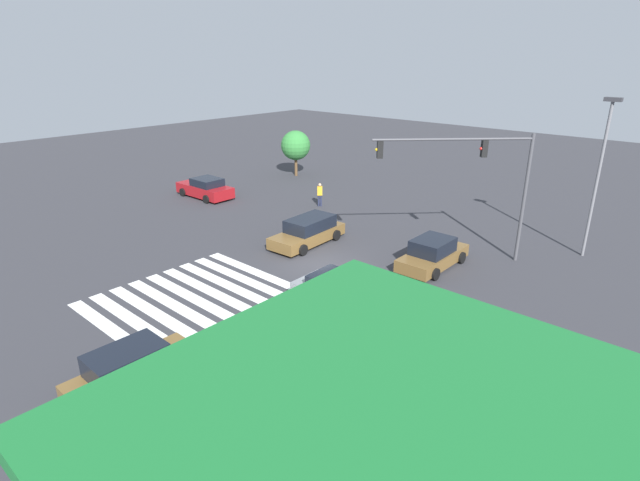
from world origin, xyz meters
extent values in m
plane|color=#333338|center=(0.00, 0.00, 0.00)|extent=(108.58, 108.58, 0.00)
cube|color=silver|center=(0.00, -10.53, 0.00)|extent=(10.57, 0.60, 0.01)
cube|color=silver|center=(0.00, -9.58, 0.00)|extent=(10.57, 0.60, 0.01)
cube|color=silver|center=(0.00, -8.63, 0.00)|extent=(10.57, 0.60, 0.01)
cube|color=silver|center=(0.00, -7.68, 0.00)|extent=(10.57, 0.60, 0.01)
cube|color=silver|center=(0.00, -6.73, 0.00)|extent=(10.57, 0.60, 0.01)
cube|color=silver|center=(0.00, -5.78, 0.00)|extent=(10.57, 0.60, 0.01)
cube|color=silver|center=(0.00, -4.83, 0.00)|extent=(10.57, 0.60, 0.01)
cube|color=silver|center=(0.00, -3.88, 0.00)|extent=(10.57, 0.60, 0.01)
cube|color=silver|center=(0.00, -2.93, 0.00)|extent=(10.57, 0.60, 0.01)
cylinder|color=#47474C|center=(7.42, 7.42, 3.36)|extent=(0.18, 0.18, 6.72)
cylinder|color=#47474C|center=(4.60, 4.60, 6.47)|extent=(5.72, 5.72, 0.12)
cube|color=black|center=(5.73, 5.73, 6.00)|extent=(0.40, 0.40, 0.84)
sphere|color=red|center=(5.62, 5.62, 6.00)|extent=(0.16, 0.16, 0.16)
cube|color=black|center=(2.07, 2.07, 6.00)|extent=(0.40, 0.40, 0.84)
sphere|color=gold|center=(1.96, 1.96, 6.00)|extent=(0.16, 0.16, 0.16)
cube|color=gray|center=(4.01, -3.03, 0.57)|extent=(4.44, 2.03, 0.75)
cube|color=black|center=(3.72, -3.03, 1.21)|extent=(2.24, 1.79, 0.54)
cylinder|color=black|center=(5.35, -2.01, 0.36)|extent=(0.72, 0.24, 0.72)
cylinder|color=black|center=(5.40, -3.99, 0.36)|extent=(0.72, 0.24, 0.72)
cylinder|color=black|center=(2.63, -2.07, 0.36)|extent=(0.72, 0.24, 0.72)
cylinder|color=black|center=(2.67, -4.05, 0.36)|extent=(0.72, 0.24, 0.72)
cube|color=brown|center=(-2.55, 1.74, 0.49)|extent=(2.12, 4.97, 0.64)
cube|color=black|center=(-2.56, 2.00, 1.18)|extent=(1.83, 2.99, 0.72)
cylinder|color=black|center=(-1.51, 0.28, 0.31)|extent=(0.25, 0.64, 0.63)
cylinder|color=black|center=(-3.41, 0.18, 0.31)|extent=(0.25, 0.64, 0.63)
cylinder|color=black|center=(-1.68, 3.30, 0.31)|extent=(0.25, 0.64, 0.63)
cylinder|color=black|center=(-3.58, 3.19, 0.31)|extent=(0.25, 0.64, 0.63)
cube|color=brown|center=(4.54, 3.68, 0.49)|extent=(1.88, 4.52, 0.63)
cube|color=black|center=(4.54, 3.56, 1.18)|extent=(1.67, 2.20, 0.75)
cylinder|color=black|center=(3.59, 5.06, 0.31)|extent=(0.23, 0.62, 0.62)
cylinder|color=black|center=(5.46, 5.08, 0.31)|extent=(0.23, 0.62, 0.62)
cylinder|color=black|center=(3.62, 2.27, 0.31)|extent=(0.23, 0.62, 0.62)
cylinder|color=black|center=(5.49, 2.29, 0.31)|extent=(0.23, 0.62, 0.62)
cube|color=brown|center=(2.41, -11.77, 0.52)|extent=(1.70, 4.28, 0.65)
cube|color=black|center=(2.40, -11.98, 1.21)|extent=(1.52, 2.38, 0.72)
cylinder|color=black|center=(1.56, -10.44, 0.36)|extent=(0.23, 0.72, 0.72)
cylinder|color=black|center=(3.27, -10.46, 0.36)|extent=(0.23, 0.72, 0.72)
cylinder|color=black|center=(1.54, -13.09, 0.36)|extent=(0.23, 0.72, 0.72)
cylinder|color=black|center=(3.25, -13.10, 0.36)|extent=(0.23, 0.72, 0.72)
cube|color=maroon|center=(-15.29, 3.81, 0.56)|extent=(4.84, 1.99, 0.78)
cube|color=black|center=(-14.93, 3.82, 1.24)|extent=(2.14, 1.77, 0.57)
cylinder|color=black|center=(-16.78, 2.80, 0.31)|extent=(0.63, 0.23, 0.63)
cylinder|color=black|center=(-16.80, 4.79, 0.31)|extent=(0.63, 0.23, 0.63)
cylinder|color=black|center=(-13.79, 2.83, 0.31)|extent=(0.63, 0.23, 0.63)
cylinder|color=black|center=(-13.81, 4.82, 0.31)|extent=(0.63, 0.23, 0.63)
cube|color=#23519E|center=(13.13, -12.92, 5.09)|extent=(7.89, 7.89, 0.35)
cube|color=#196B2D|center=(13.13, -12.92, 5.44)|extent=(8.05, 8.05, 0.36)
cylinder|color=silver|center=(10.37, -10.16, 2.46)|extent=(0.36, 0.36, 4.91)
cylinder|color=#232842|center=(-7.02, 7.93, 0.41)|extent=(0.14, 0.14, 0.82)
cylinder|color=#232842|center=(-7.14, 7.82, 0.41)|extent=(0.14, 0.14, 0.82)
cube|color=gold|center=(-7.08, 7.87, 1.15)|extent=(0.41, 0.40, 0.65)
sphere|color=tan|center=(-7.08, 7.87, 1.58)|extent=(0.22, 0.22, 0.22)
cylinder|color=slate|center=(9.91, 10.52, 4.09)|extent=(0.16, 0.16, 8.17)
cube|color=#333338|center=(9.91, 10.52, 8.27)|extent=(0.80, 0.36, 0.20)
cylinder|color=brown|center=(-15.10, 13.60, 0.81)|extent=(0.26, 0.26, 1.63)
sphere|color=#337F38|center=(-15.10, 13.60, 2.73)|extent=(2.59, 2.59, 2.59)
camera|label=1|loc=(16.09, -17.94, 10.42)|focal=28.00mm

